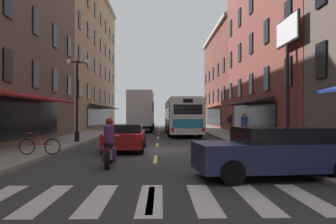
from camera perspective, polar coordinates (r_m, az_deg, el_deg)
name	(u,v)px	position (r m, az deg, el deg)	size (l,w,h in m)	color
ground_plane	(157,151)	(17.38, -1.89, -6.44)	(34.80, 80.00, 0.10)	#333335
lane_centre_dashes	(157,151)	(17.13, -1.90, -6.35)	(0.14, 73.90, 0.01)	#DBCC4C
crosswalk_near	(151,199)	(7.50, -2.87, -14.02)	(7.10, 2.80, 0.01)	silver
sidewalk_left	(37,149)	(18.42, -20.67, -5.70)	(3.00, 80.00, 0.14)	gray
sidewalk_right	(274,148)	(18.28, 17.04, -5.75)	(3.00, 80.00, 0.14)	gray
billboard_sign	(288,46)	(20.10, 19.04, 10.17)	(0.40, 3.21, 6.89)	black
transit_bus	(181,116)	(30.66, 2.23, -0.68)	(2.80, 12.04, 3.12)	white
box_truck	(142,112)	(35.86, -4.35, 0.05)	(2.54, 7.83, 4.10)	#B21E19
sedan_near	(146,123)	(46.15, -3.71, -1.74)	(1.97, 4.27, 1.43)	navy
sedan_mid	(276,152)	(10.20, 17.27, -6.27)	(4.56, 2.35, 1.41)	navy
sedan_far	(125,137)	(17.30, -7.00, -4.03)	(1.98, 4.82, 1.31)	maroon
motorcycle_rider	(109,146)	(12.06, -9.61, -5.47)	(0.62, 2.07, 1.66)	black
bicycle_near	(40,146)	(15.03, -20.30, -5.24)	(1.71, 0.48, 0.91)	black
pedestrian_near	(230,122)	(32.78, 10.12, -1.70)	(0.52, 0.36, 1.71)	#B29947
pedestrian_far	(244,127)	(19.98, 12.40, -2.48)	(0.36, 0.36, 1.77)	#66387F
street_lamp_twin	(77,96)	(21.79, -14.70, 2.58)	(1.42, 0.32, 4.99)	black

